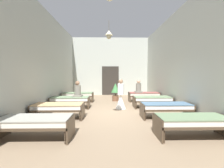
% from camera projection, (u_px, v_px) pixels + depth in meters
% --- Properties ---
extents(ground_plane, '(6.85, 12.96, 0.10)m').
position_uv_depth(ground_plane, '(112.00, 113.00, 6.99)').
color(ground_plane, '#8C755B').
extents(room_shell, '(6.65, 12.56, 4.78)m').
position_uv_depth(room_shell, '(111.00, 61.00, 8.20)').
color(room_shell, '#B2B7AD').
rests_on(room_shell, ground).
extents(bed_left_row_0, '(1.90, 0.84, 0.57)m').
position_uv_depth(bed_left_row_0, '(35.00, 122.00, 4.07)').
color(bed_left_row_0, '#473828').
rests_on(bed_left_row_0, ground).
extents(bed_right_row_0, '(1.90, 0.84, 0.57)m').
position_uv_depth(bed_right_row_0, '(192.00, 121.00, 4.16)').
color(bed_right_row_0, '#473828').
rests_on(bed_right_row_0, ground).
extents(bed_left_row_1, '(1.90, 0.84, 0.57)m').
position_uv_depth(bed_left_row_1, '(59.00, 107.00, 5.96)').
color(bed_left_row_1, '#473828').
rests_on(bed_left_row_1, ground).
extents(bed_right_row_1, '(1.90, 0.84, 0.57)m').
position_uv_depth(bed_right_row_1, '(166.00, 107.00, 6.06)').
color(bed_right_row_1, '#473828').
rests_on(bed_right_row_1, ground).
extents(bed_left_row_2, '(1.90, 0.84, 0.57)m').
position_uv_depth(bed_left_row_2, '(71.00, 99.00, 7.86)').
color(bed_left_row_2, '#473828').
rests_on(bed_left_row_2, ground).
extents(bed_right_row_2, '(1.90, 0.84, 0.57)m').
position_uv_depth(bed_right_row_2, '(152.00, 99.00, 7.96)').
color(bed_right_row_2, '#473828').
rests_on(bed_right_row_2, ground).
extents(bed_left_row_3, '(1.90, 0.84, 0.57)m').
position_uv_depth(bed_left_row_3, '(78.00, 95.00, 9.76)').
color(bed_left_row_3, '#473828').
rests_on(bed_left_row_3, ground).
extents(bed_right_row_3, '(1.90, 0.84, 0.57)m').
position_uv_depth(bed_right_row_3, '(144.00, 95.00, 9.85)').
color(bed_right_row_3, '#473828').
rests_on(bed_right_row_3, ground).
extents(nurse_near_aisle, '(0.52, 0.52, 1.49)m').
position_uv_depth(nurse_near_aisle, '(121.00, 98.00, 7.71)').
color(nurse_near_aisle, white).
rests_on(nurse_near_aisle, ground).
extents(patient_seated_primary, '(0.44, 0.44, 0.80)m').
position_uv_depth(patient_seated_primary, '(139.00, 88.00, 9.76)').
color(patient_seated_primary, slate).
rests_on(patient_seated_primary, bed_right_row_3).
extents(patient_seated_secondary, '(0.44, 0.44, 0.80)m').
position_uv_depth(patient_seated_secondary, '(78.00, 91.00, 7.89)').
color(patient_seated_secondary, slate).
rests_on(patient_seated_secondary, bed_left_row_2).
extents(potted_plant, '(0.54, 0.54, 1.15)m').
position_uv_depth(potted_plant, '(115.00, 90.00, 10.03)').
color(potted_plant, brown).
rests_on(potted_plant, ground).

